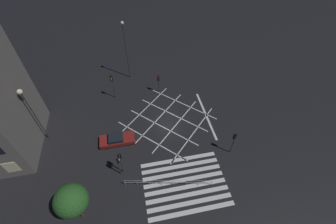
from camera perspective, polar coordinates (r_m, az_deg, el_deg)
name	(u,v)px	position (r m, az deg, el deg)	size (l,w,h in m)	color
ground_plane	(168,121)	(32.08, 0.00, -2.20)	(200.00, 200.00, 0.00)	black
road_markings	(181,161)	(28.20, 3.41, -12.41)	(13.98, 20.08, 0.01)	silver
traffic_light_se_cross	(234,139)	(27.86, 16.40, -6.62)	(0.36, 0.39, 3.69)	#2D2D30
traffic_light_nw_cross	(112,82)	(34.38, -14.00, 7.34)	(0.36, 0.39, 4.36)	#2D2D30
traffic_light_median_north	(159,80)	(34.88, -2.40, 8.00)	(0.36, 0.39, 3.34)	#2D2D30
traffic_light_sw_main	(118,162)	(25.80, -12.49, -12.38)	(0.39, 0.36, 3.44)	#2D2D30
traffic_light_sw_cross	(120,159)	(25.76, -12.04, -11.61)	(0.36, 0.39, 3.70)	#2D2D30
street_lamp_east	(125,42)	(36.35, -10.86, 17.06)	(0.49, 0.49, 9.89)	#2D2D30
street_lamp_west	(27,104)	(29.97, -32.11, 1.79)	(0.59, 0.59, 8.44)	#2D2D30
street_tree_near	(71,201)	(23.55, -23.35, -19.96)	(3.12, 3.12, 5.45)	#473323
waiting_car	(117,139)	(30.05, -12.83, -6.75)	(4.48, 1.86, 1.19)	maroon
pedestrian_railing	(168,182)	(26.11, 0.00, -17.39)	(9.54, 1.96, 1.05)	#B7B7BC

